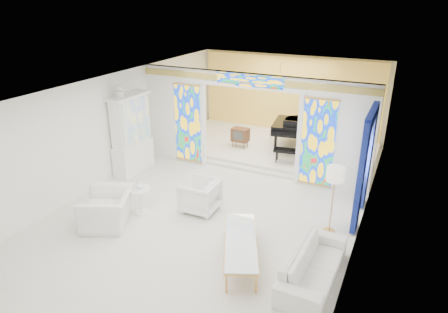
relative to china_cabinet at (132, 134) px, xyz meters
The scene contains 24 objects.
floor 3.47m from the china_cabinet, 10.50° to the right, with size 12.00×12.00×0.00m, color white.
ceiling 3.75m from the china_cabinet, 10.50° to the right, with size 7.00×12.00×0.02m, color white.
wall_back 6.30m from the china_cabinet, 59.24° to the left, with size 7.00×0.02×3.00m, color white.
wall_front 7.35m from the china_cabinet, 64.01° to the right, with size 7.00×0.02×3.00m, color white.
wall_left 0.74m from the china_cabinet, 115.42° to the right, with size 0.02×12.00×3.00m, color white.
wall_right 6.75m from the china_cabinet, ahead, with size 0.02×12.00×3.00m, color white.
partition_wall 3.54m from the china_cabinet, 23.50° to the left, with size 7.00×0.22×3.00m.
stained_glass_left 1.76m from the china_cabinet, 47.47° to the left, with size 0.90×0.04×2.40m, color gold.
stained_glass_right 5.41m from the china_cabinet, 13.85° to the left, with size 0.90×0.04×2.40m, color gold.
stained_glass_transom 3.84m from the china_cabinet, 21.91° to the left, with size 2.00×0.04×0.34m, color gold.
alcove_platform 4.88m from the china_cabinet, 47.45° to the left, with size 6.80×3.80×0.18m, color white.
gold_curtain_back 6.19m from the china_cabinet, 58.67° to the left, with size 6.70×0.10×2.90m, color #F6D455.
chandelier 5.02m from the china_cabinet, 44.89° to the left, with size 0.48×0.48×0.30m, color #C68F45.
blue_drapes 6.63m from the china_cabinet, ahead, with size 0.14×1.85×2.65m.
china_cabinet is the anchor object (origin of this frame).
armchair_left 3.16m from the china_cabinet, 63.88° to the right, with size 1.24×1.08×0.80m, color silver.
armchair_right 3.34m from the china_cabinet, 23.01° to the right, with size 0.86×0.89×0.81m, color white.
sofa 6.76m from the china_cabinet, 23.23° to the right, with size 2.18×0.85×0.64m, color white.
side_table 2.76m from the china_cabinet, 48.94° to the right, with size 0.65×0.65×0.67m.
vase 2.69m from the china_cabinet, 48.94° to the right, with size 0.18×0.18×0.18m, color silver.
coffee_table 5.46m from the china_cabinet, 29.71° to the right, with size 1.45×2.18×0.47m.
floor_lamp 6.18m from the china_cabinet, ahead, with size 0.43×0.43×1.61m.
grand_piano 5.55m from the china_cabinet, 42.66° to the left, with size 1.83×2.83×1.07m.
tv_console 3.71m from the china_cabinet, 51.22° to the left, with size 0.58×0.41×0.65m.
Camera 1 is at (4.10, -8.34, 5.06)m, focal length 32.00 mm.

